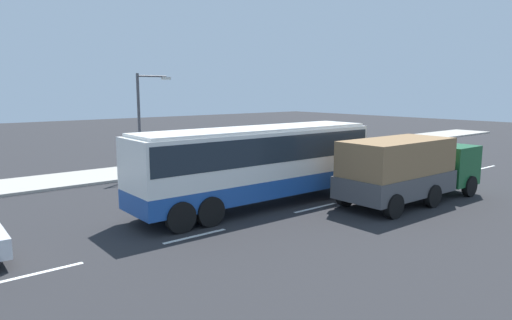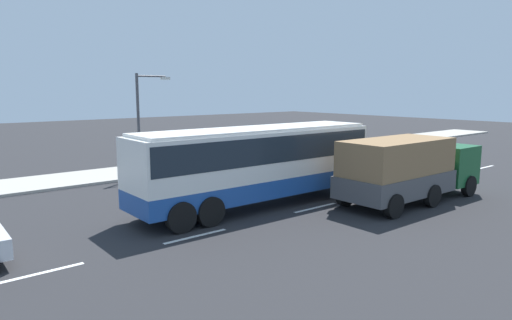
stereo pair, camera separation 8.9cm
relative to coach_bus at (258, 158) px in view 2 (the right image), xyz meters
name	(u,v)px [view 2 (the right image)]	position (x,y,z in m)	size (l,w,h in m)	color
ground_plane	(270,198)	(1.39, 0.77, -2.06)	(120.00, 120.00, 0.00)	#28282B
sidewalk_curb	(167,168)	(1.39, 10.54, -1.99)	(80.00, 4.00, 0.15)	#A8A399
lane_centreline	(283,215)	(-0.19, -1.77, -2.06)	(34.51, 0.16, 0.01)	white
coach_bus	(258,158)	(0.00, 0.00, 0.00)	(11.15, 2.76, 3.32)	#1E4C9E
cargo_truck	(409,167)	(5.56, -3.59, -0.54)	(7.68, 2.76, 2.81)	#19592D
pedestrian_near_curb	(213,151)	(4.04, 9.25, -1.01)	(0.32, 0.32, 1.58)	#38334C
street_lamp	(143,115)	(-0.73, 9.14, 1.42)	(2.07, 0.24, 5.61)	#47474C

